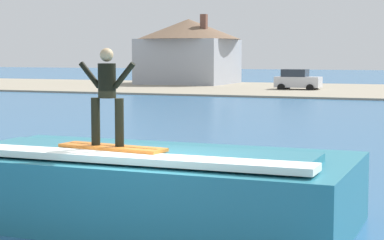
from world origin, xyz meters
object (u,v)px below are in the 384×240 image
object	(u,v)px
wave_crest	(150,187)
house_with_chimney	(189,49)
surfer	(107,91)
surfboard	(112,147)
car_near_shore	(297,80)

from	to	relation	value
wave_crest	house_with_chimney	distance (m)	58.32
wave_crest	surfer	bearing A→B (deg)	-126.26
surfer	wave_crest	bearing A→B (deg)	53.74
surfboard	surfer	size ratio (longest dim) A/B	1.21
surfboard	surfer	bearing A→B (deg)	-168.55
car_near_shore	surfer	bearing A→B (deg)	-80.86
surfboard	house_with_chimney	world-z (taller)	house_with_chimney
surfboard	wave_crest	bearing A→B (deg)	57.79
car_near_shore	wave_crest	bearing A→B (deg)	-80.12
wave_crest	car_near_shore	bearing A→B (deg)	99.88
surfer	car_near_shore	world-z (taller)	surfer
surfboard	house_with_chimney	xyz separation A→B (m)	(-20.76, 54.92, 2.20)
surfboard	car_near_shore	xyz separation A→B (m)	(-7.74, 47.55, -0.54)
wave_crest	surfer	xyz separation A→B (m)	(-0.51, -0.69, 1.80)
house_with_chimney	car_near_shore	bearing A→B (deg)	-29.53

